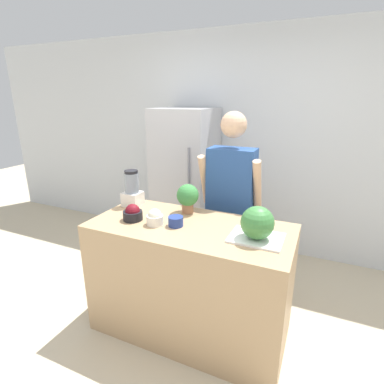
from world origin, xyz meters
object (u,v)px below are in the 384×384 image
(refrigerator, at_px, (185,181))
(bowl_cherries, at_px, (133,213))
(bowl_small_blue, at_px, (176,221))
(person, at_px, (230,205))
(watermelon, at_px, (257,223))
(blender, at_px, (132,190))
(bowl_cream, at_px, (155,218))
(potted_plant, at_px, (188,196))

(refrigerator, relative_size, bowl_cherries, 11.43)
(bowl_cherries, bearing_deg, bowl_small_blue, 5.30)
(person, relative_size, bowl_cherries, 11.49)
(watermelon, relative_size, blender, 0.70)
(blender, bearing_deg, person, 30.82)
(bowl_small_blue, bearing_deg, blender, 156.24)
(bowl_cherries, xyz_separation_m, blender, (-0.19, 0.27, 0.09))
(refrigerator, height_order, watermelon, refrigerator)
(refrigerator, xyz_separation_m, bowl_cream, (0.42, -1.41, 0.13))
(bowl_cream, height_order, bowl_small_blue, bowl_cream)
(blender, bearing_deg, bowl_small_blue, -23.76)
(refrigerator, xyz_separation_m, watermelon, (1.17, -1.35, 0.20))
(blender, relative_size, potted_plant, 1.30)
(potted_plant, bearing_deg, watermelon, -22.74)
(bowl_cream, bearing_deg, bowl_small_blue, 15.36)
(refrigerator, bearing_deg, bowl_small_blue, -67.40)
(refrigerator, relative_size, person, 0.99)
(refrigerator, bearing_deg, bowl_cherries, -81.38)
(person, bearing_deg, bowl_cream, -116.29)
(bowl_cream, relative_size, bowl_small_blue, 1.12)
(bowl_small_blue, relative_size, potted_plant, 0.46)
(person, distance_m, potted_plant, 0.51)
(person, bearing_deg, refrigerator, 139.02)
(bowl_small_blue, height_order, blender, blender)
(bowl_cherries, relative_size, bowl_small_blue, 1.36)
(person, bearing_deg, watermelon, -60.16)
(refrigerator, relative_size, watermelon, 7.76)
(refrigerator, bearing_deg, potted_plant, -63.70)
(person, relative_size, bowl_small_blue, 15.62)
(bowl_cream, distance_m, bowl_small_blue, 0.16)
(blender, bearing_deg, bowl_cherries, -55.31)
(watermelon, bearing_deg, potted_plant, 157.26)
(person, relative_size, bowl_cream, 13.91)
(bowl_cream, bearing_deg, blender, 144.30)
(bowl_cherries, xyz_separation_m, bowl_small_blue, (0.36, 0.03, -0.02))
(refrigerator, bearing_deg, blender, -88.83)
(watermelon, bearing_deg, bowl_cherries, -177.00)
(bowl_cherries, relative_size, potted_plant, 0.62)
(blender, bearing_deg, watermelon, -11.08)
(person, xyz_separation_m, bowl_cherries, (-0.57, -0.72, 0.09))
(bowl_cherries, bearing_deg, person, 51.99)
(refrigerator, distance_m, bowl_cream, 1.48)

